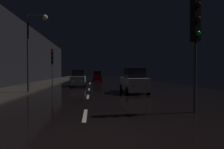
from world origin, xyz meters
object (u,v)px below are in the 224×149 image
object	(u,v)px
traffic_light_near_right	(196,30)
streetlamp_overhead	(34,41)
car_approaching_headlights	(79,79)
car_parked_right_near	(134,81)
traffic_light_far_left	(52,59)
car_distant_taillights	(97,77)

from	to	relation	value
traffic_light_near_right	streetlamp_overhead	bearing A→B (deg)	-137.03
car_approaching_headlights	car_parked_right_near	xyz separation A→B (m)	(5.45, -7.79, 0.03)
traffic_light_far_left	streetlamp_overhead	xyz separation A→B (m)	(0.28, -8.11, 0.99)
traffic_light_far_left	car_distant_taillights	xyz separation A→B (m)	(6.20, 11.48, -2.57)
car_distant_taillights	car_parked_right_near	world-z (taller)	car_parked_right_near
traffic_light_far_left	traffic_light_near_right	world-z (taller)	traffic_light_near_right
traffic_light_far_left	car_approaching_headlights	world-z (taller)	traffic_light_far_left
car_approaching_headlights	car_distant_taillights	world-z (taller)	car_approaching_headlights
streetlamp_overhead	car_parked_right_near	xyz separation A→B (m)	(8.58, -0.13, -3.50)
traffic_light_near_right	streetlamp_overhead	xyz separation A→B (m)	(-9.48, 7.98, 0.74)
traffic_light_near_right	car_parked_right_near	distance (m)	8.37
streetlamp_overhead	car_approaching_headlights	xyz separation A→B (m)	(3.13, 7.66, -3.52)
streetlamp_overhead	car_parked_right_near	bearing A→B (deg)	-0.87
streetlamp_overhead	car_distant_taillights	size ratio (longest dim) A/B	1.68
car_approaching_headlights	car_parked_right_near	bearing A→B (deg)	34.98
traffic_light_far_left	car_approaching_headlights	xyz separation A→B (m)	(3.40, -0.45, -2.53)
traffic_light_near_right	car_distant_taillights	size ratio (longest dim) A/B	1.28
traffic_light_near_right	car_approaching_headlights	distance (m)	17.11
car_approaching_headlights	car_distant_taillights	xyz separation A→B (m)	(2.79, 11.92, -0.04)
traffic_light_far_left	car_distant_taillights	world-z (taller)	traffic_light_far_left
traffic_light_near_right	car_approaching_headlights	size ratio (longest dim) A/B	1.23
car_parked_right_near	car_distant_taillights	bearing A→B (deg)	7.69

